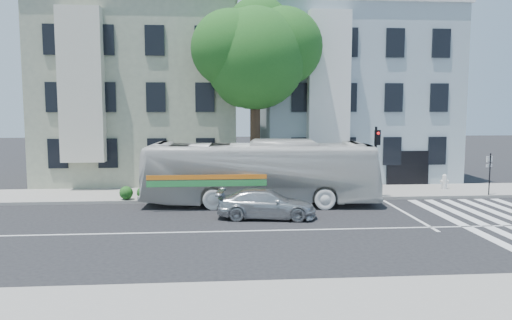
{
  "coord_description": "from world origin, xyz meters",
  "views": [
    {
      "loc": [
        -2.19,
        -19.21,
        4.93
      ],
      "look_at": [
        -0.33,
        3.84,
        2.4
      ],
      "focal_mm": 35.0,
      "sensor_mm": 36.0,
      "label": 1
    }
  ],
  "objects": [
    {
      "name": "building_right",
      "position": [
        7.0,
        15.0,
        5.5
      ],
      "size": [
        12.0,
        10.0,
        11.0
      ],
      "primitive_type": "cube",
      "color": "#9AADB7",
      "rests_on": "ground"
    },
    {
      "name": "far_sign_pole",
      "position": [
        12.4,
        6.15,
        1.6
      ],
      "size": [
        0.4,
        0.22,
        2.25
      ],
      "rotation": [
        0.0,
        0.0,
        0.34
      ],
      "color": "black",
      "rests_on": "sidewalk_far"
    },
    {
      "name": "sidewalk_near",
      "position": [
        0.0,
        -8.0,
        0.07
      ],
      "size": [
        80.0,
        4.0,
        0.15
      ],
      "primitive_type": "cube",
      "color": "gray",
      "rests_on": "ground"
    },
    {
      "name": "sidewalk_far",
      "position": [
        0.0,
        8.0,
        0.07
      ],
      "size": [
        80.0,
        4.0,
        0.15
      ],
      "primitive_type": "cube",
      "color": "gray",
      "rests_on": "ground"
    },
    {
      "name": "fire_hydrant",
      "position": [
        10.93,
        8.24,
        0.58
      ],
      "size": [
        0.46,
        0.28,
        0.85
      ],
      "rotation": [
        0.0,
        0.0,
        0.01
      ],
      "color": "silver",
      "rests_on": "sidewalk_far"
    },
    {
      "name": "building_left",
      "position": [
        -7.0,
        15.0,
        5.5
      ],
      "size": [
        12.0,
        10.0,
        11.0
      ],
      "primitive_type": "cube",
      "color": "gray",
      "rests_on": "ground"
    },
    {
      "name": "hedge",
      "position": [
        -2.53,
        6.32,
        0.5
      ],
      "size": [
        8.38,
        3.26,
        0.7
      ],
      "primitive_type": null,
      "rotation": [
        0.0,
        0.0,
        -0.29
      ],
      "color": "#26591D",
      "rests_on": "sidewalk_far"
    },
    {
      "name": "sedan",
      "position": [
        -0.0,
        2.23,
        0.63
      ],
      "size": [
        2.34,
        4.55,
        1.26
      ],
      "primitive_type": "imported",
      "rotation": [
        0.0,
        0.0,
        1.44
      ],
      "color": "#B7BABE",
      "rests_on": "ground"
    },
    {
      "name": "ground",
      "position": [
        0.0,
        0.0,
        0.0
      ],
      "size": [
        120.0,
        120.0,
        0.0
      ],
      "primitive_type": "plane",
      "color": "black",
      "rests_on": "ground"
    },
    {
      "name": "bus",
      "position": [
        -0.02,
        5.2,
        1.62
      ],
      "size": [
        3.54,
        11.78,
        3.24
      ],
      "primitive_type": "imported",
      "rotation": [
        0.0,
        0.0,
        1.5
      ],
      "color": "silver",
      "rests_on": "ground"
    },
    {
      "name": "traffic_signal",
      "position": [
        6.1,
        5.94,
        2.48
      ],
      "size": [
        0.4,
        0.52,
        3.84
      ],
      "rotation": [
        0.0,
        0.0,
        0.21
      ],
      "color": "black",
      "rests_on": "ground"
    },
    {
      "name": "street_tree",
      "position": [
        0.06,
        8.74,
        7.83
      ],
      "size": [
        7.3,
        5.9,
        11.1
      ],
      "color": "#2D2116",
      "rests_on": "ground"
    }
  ]
}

